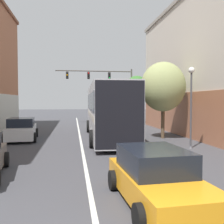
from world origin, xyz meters
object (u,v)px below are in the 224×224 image
(street_tree_far, at_px, (137,90))
(street_lamp, at_px, (191,99))
(parked_car_left_mid, at_px, (22,130))
(street_tree_near, at_px, (163,87))
(bus, at_px, (108,109))
(hatchback_foreground, at_px, (156,178))
(traffic_signal_gantry, at_px, (106,82))

(street_tree_far, bearing_deg, street_lamp, -93.33)
(parked_car_left_mid, height_order, street_tree_near, street_tree_near)
(street_tree_far, bearing_deg, bus, -112.97)
(street_tree_near, distance_m, street_tree_far, 12.19)
(hatchback_foreground, distance_m, street_tree_near, 12.14)
(traffic_signal_gantry, relative_size, street_tree_far, 1.62)
(parked_car_left_mid, bearing_deg, bus, -95.10)
(parked_car_left_mid, distance_m, street_lamp, 10.90)
(bus, xyz_separation_m, parked_car_left_mid, (-5.75, -0.00, -1.34))
(street_lamp, distance_m, street_tree_far, 16.16)
(street_lamp, height_order, street_tree_near, street_tree_near)
(street_lamp, xyz_separation_m, street_tree_far, (0.94, 16.09, 1.15))
(parked_car_left_mid, relative_size, street_tree_far, 0.77)
(parked_car_left_mid, xyz_separation_m, street_tree_near, (9.53, -0.54, 2.86))
(parked_car_left_mid, relative_size, street_tree_near, 0.80)
(hatchback_foreground, bearing_deg, parked_car_left_mid, 21.54)
(street_lamp, distance_m, street_tree_near, 4.06)
(traffic_signal_gantry, xyz_separation_m, street_tree_near, (2.34, -12.91, -1.19))
(bus, distance_m, traffic_signal_gantry, 12.75)
(hatchback_foreground, bearing_deg, street_tree_near, -23.87)
(parked_car_left_mid, height_order, traffic_signal_gantry, traffic_signal_gantry)
(hatchback_foreground, bearing_deg, bus, -5.08)
(hatchback_foreground, relative_size, street_lamp, 0.93)
(hatchback_foreground, distance_m, street_tree_far, 23.98)
(street_lamp, bearing_deg, street_tree_near, 92.84)
(bus, relative_size, street_tree_near, 2.22)
(hatchback_foreground, height_order, parked_car_left_mid, parked_car_left_mid)
(parked_car_left_mid, bearing_deg, traffic_signal_gantry, -35.28)
(street_tree_far, bearing_deg, traffic_signal_gantry, 167.47)
(hatchback_foreground, xyz_separation_m, street_lamp, (4.26, 7.11, 2.03))
(bus, distance_m, hatchback_foreground, 11.69)
(bus, xyz_separation_m, hatchback_foreground, (-0.28, -11.60, -1.40))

